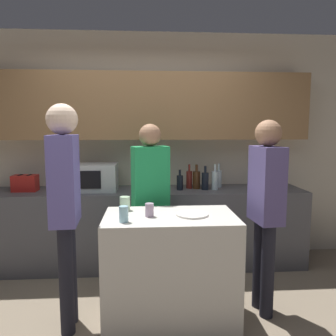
{
  "coord_description": "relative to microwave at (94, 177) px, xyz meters",
  "views": [
    {
      "loc": [
        0.01,
        -2.28,
        1.58
      ],
      "look_at": [
        0.2,
        0.51,
        1.24
      ],
      "focal_mm": 35.0,
      "sensor_mm": 36.0,
      "label": 1
    }
  ],
  "objects": [
    {
      "name": "cup_2",
      "position": [
        0.41,
        -0.94,
        -0.09
      ],
      "size": [
        0.09,
        0.09,
        0.12
      ],
      "color": "#BDE9B8",
      "rests_on": "kitchen_island"
    },
    {
      "name": "microwave",
      "position": [
        0.0,
        0.0,
        0.0
      ],
      "size": [
        0.52,
        0.39,
        0.3
      ],
      "color": "#B7BABC",
      "rests_on": "back_counter"
    },
    {
      "name": "bottle_2",
      "position": [
        1.17,
        0.02,
        -0.04
      ],
      "size": [
        0.09,
        0.09,
        0.28
      ],
      "color": "#472814",
      "rests_on": "back_counter"
    },
    {
      "name": "potted_plant",
      "position": [
        2.08,
        0.0,
        0.05
      ],
      "size": [
        0.14,
        0.14,
        0.4
      ],
      "color": "#333D4C",
      "rests_on": "back_counter"
    },
    {
      "name": "bottle_0",
      "position": [
        0.97,
        -0.04,
        -0.06
      ],
      "size": [
        0.07,
        0.07,
        0.23
      ],
      "color": "black",
      "rests_on": "back_counter"
    },
    {
      "name": "cup_0",
      "position": [
        0.61,
        -1.16,
        -0.09
      ],
      "size": [
        0.07,
        0.07,
        0.11
      ],
      "color": "#B197B0",
      "rests_on": "kitchen_island"
    },
    {
      "name": "kitchen_island",
      "position": [
        0.78,
        -1.13,
        -0.59
      ],
      "size": [
        1.06,
        0.62,
        0.89
      ],
      "color": "beige",
      "rests_on": "ground_plane"
    },
    {
      "name": "cup_1",
      "position": [
        0.42,
        -1.3,
        -0.08
      ],
      "size": [
        0.07,
        0.07,
        0.12
      ],
      "color": "#99D1DE",
      "rests_on": "kitchen_island"
    },
    {
      "name": "back_counter",
      "position": [
        0.58,
        -0.01,
        -0.59
      ],
      "size": [
        3.6,
        0.62,
        0.88
      ],
      "color": "#4C4C51",
      "rests_on": "ground_plane"
    },
    {
      "name": "bottle_1",
      "position": [
        1.09,
        0.05,
        -0.04
      ],
      "size": [
        0.07,
        0.07,
        0.28
      ],
      "color": "maroon",
      "rests_on": "back_counter"
    },
    {
      "name": "toaster",
      "position": [
        -0.75,
        0.0,
        -0.06
      ],
      "size": [
        0.26,
        0.16,
        0.18
      ],
      "color": "#B21E19",
      "rests_on": "back_counter"
    },
    {
      "name": "bottle_4",
      "position": [
        1.37,
        -0.05,
        -0.04
      ],
      "size": [
        0.08,
        0.08,
        0.29
      ],
      "color": "silver",
      "rests_on": "back_counter"
    },
    {
      "name": "bottle_5",
      "position": [
        1.44,
        0.09,
        -0.04
      ],
      "size": [
        0.07,
        0.07,
        0.28
      ],
      "color": "silver",
      "rests_on": "back_counter"
    },
    {
      "name": "plate_on_island",
      "position": [
        0.95,
        -1.14,
        -0.14
      ],
      "size": [
        0.26,
        0.26,
        0.01
      ],
      "color": "white",
      "rests_on": "kitchen_island"
    },
    {
      "name": "back_wall",
      "position": [
        0.58,
        0.27,
        0.5
      ],
      "size": [
        6.4,
        0.4,
        2.7
      ],
      "color": "beige",
      "rests_on": "ground_plane"
    },
    {
      "name": "person_right",
      "position": [
        1.59,
        -1.06,
        -0.05
      ],
      "size": [
        0.22,
        0.36,
        1.65
      ],
      "rotation": [
        0.0,
        0.0,
        -4.63
      ],
      "color": "black",
      "rests_on": "ground_plane"
    },
    {
      "name": "person_center",
      "position": [
        -0.03,
        -1.18,
        0.03
      ],
      "size": [
        0.23,
        0.35,
        1.76
      ],
      "rotation": [
        0.0,
        0.0,
        -1.51
      ],
      "color": "black",
      "rests_on": "ground_plane"
    },
    {
      "name": "person_left",
      "position": [
        0.63,
        -0.56,
        -0.07
      ],
      "size": [
        0.38,
        0.27,
        1.62
      ],
      "rotation": [
        0.0,
        0.0,
        -2.89
      ],
      "color": "black",
      "rests_on": "ground_plane"
    },
    {
      "name": "bottle_3",
      "position": [
        1.26,
        -0.05,
        -0.05
      ],
      "size": [
        0.08,
        0.08,
        0.27
      ],
      "color": "black",
      "rests_on": "back_counter"
    }
  ]
}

